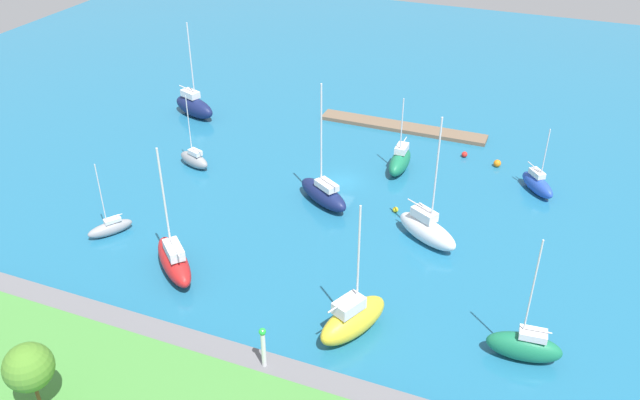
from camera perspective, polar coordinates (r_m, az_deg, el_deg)
water at (r=76.04m, az=1.95°, el=1.60°), size 160.00×160.00×0.00m
pier_dock at (r=89.33m, az=7.21°, el=6.36°), size 22.66×2.77×0.50m
breakwater at (r=53.70m, az=-9.61°, el=-13.15°), size 65.73×2.76×1.22m
harbor_beacon at (r=49.96m, az=-5.00°, el=-12.50°), size 0.56×0.56×3.73m
park_tree_center at (r=49.79m, az=-24.17°, el=-13.23°), size 3.43×3.43×5.52m
sailboat_green_inner_mooring at (r=55.08m, az=17.46°, el=-12.10°), size 6.04×2.62×11.46m
sailboat_gray_by_breakwater at (r=80.26m, az=-10.97°, el=3.52°), size 4.91×3.04×9.16m
sailboat_navy_lone_south at (r=71.23m, az=0.31°, el=0.57°), size 7.68×6.02×13.92m
sailboat_white_along_channel at (r=65.95m, az=9.35°, el=-2.56°), size 7.47×5.57×13.83m
sailboat_red_west_end at (r=62.44m, az=-12.66°, el=-5.16°), size 7.44×7.01×12.96m
sailboat_blue_east_end at (r=77.51m, az=18.50°, el=1.35°), size 4.76×5.29×7.99m
sailboat_yellow_near_pier at (r=54.57m, az=2.90°, el=-10.35°), size 5.30×7.56×12.45m
sailboat_green_off_beacon at (r=78.35m, az=7.01°, el=3.42°), size 2.17×6.09×9.43m
sailboat_gray_mid_basin at (r=69.87m, az=-17.90°, el=-2.32°), size 3.68×4.58×8.24m
sailboat_navy_far_south at (r=93.62m, az=-10.98°, el=8.10°), size 7.80×4.87×13.37m
mooring_buoy_yellow at (r=70.74m, az=6.63°, el=-0.84°), size 0.62×0.62×0.62m
mooring_buoy_red at (r=83.23m, az=12.54°, el=3.92°), size 0.73×0.73×0.73m
mooring_buoy_orange at (r=81.91m, az=15.27°, el=3.12°), size 0.90×0.90×0.90m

